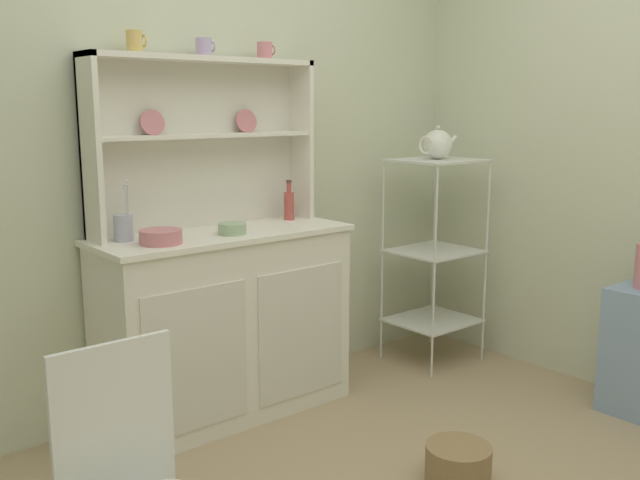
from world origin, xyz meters
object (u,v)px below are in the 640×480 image
object	(u,v)px
hutch_cabinet	(226,322)
porcelain_teapot	(437,144)
jam_bottle	(289,204)
bowl_mixing_large	(161,237)
cup_gold_0	(135,41)
hutch_shelf_unit	(201,130)
floor_basket	(458,465)
bakers_rack	(435,242)
utensil_jar	(123,227)

from	to	relation	value
hutch_cabinet	porcelain_teapot	size ratio (longest dim) A/B	4.70
jam_bottle	bowl_mixing_large	bearing A→B (deg)	-168.29
cup_gold_0	porcelain_teapot	distance (m)	1.67
cup_gold_0	porcelain_teapot	xyz separation A→B (m)	(1.58, -0.24, -0.46)
hutch_shelf_unit	hutch_cabinet	bearing A→B (deg)	-90.00
hutch_cabinet	porcelain_teapot	bearing A→B (deg)	-5.54
hutch_shelf_unit	porcelain_teapot	size ratio (longest dim) A/B	4.40
porcelain_teapot	floor_basket	bearing A→B (deg)	-134.14
hutch_shelf_unit	bakers_rack	distance (m)	1.44
floor_basket	porcelain_teapot	size ratio (longest dim) A/B	1.00
bakers_rack	utensil_jar	size ratio (longest dim) A/B	4.41
bakers_rack	jam_bottle	size ratio (longest dim) A/B	5.77
cup_gold_0	bowl_mixing_large	world-z (taller)	cup_gold_0
floor_basket	jam_bottle	distance (m)	1.45
bakers_rack	floor_basket	distance (m)	1.47
bakers_rack	bowl_mixing_large	size ratio (longest dim) A/B	6.48
jam_bottle	porcelain_teapot	world-z (taller)	porcelain_teapot
bowl_mixing_large	porcelain_teapot	xyz separation A→B (m)	(1.60, -0.05, 0.32)
bakers_rack	porcelain_teapot	bearing A→B (deg)	180.00
hutch_cabinet	floor_basket	xyz separation A→B (m)	(0.33, -1.08, -0.36)
hutch_cabinet	bakers_rack	bearing A→B (deg)	-5.53
hutch_cabinet	hutch_shelf_unit	bearing A→B (deg)	90.00
hutch_shelf_unit	bakers_rack	world-z (taller)	hutch_shelf_unit
hutch_shelf_unit	cup_gold_0	distance (m)	0.49
hutch_cabinet	hutch_shelf_unit	size ratio (longest dim) A/B	1.07
hutch_shelf_unit	floor_basket	world-z (taller)	hutch_shelf_unit
bowl_mixing_large	utensil_jar	distance (m)	0.18
cup_gold_0	jam_bottle	xyz separation A→B (m)	(0.75, -0.04, -0.73)
cup_gold_0	utensil_jar	xyz separation A→B (m)	(-0.11, -0.04, -0.75)
hutch_shelf_unit	utensil_jar	xyz separation A→B (m)	(-0.43, -0.09, -0.38)
porcelain_teapot	hutch_shelf_unit	bearing A→B (deg)	167.16
utensil_jar	cup_gold_0	bearing A→B (deg)	22.17
bakers_rack	cup_gold_0	xyz separation A→B (m)	(-1.59, 0.24, 0.99)
bakers_rack	bowl_mixing_large	bearing A→B (deg)	178.24
bakers_rack	jam_bottle	distance (m)	0.90
hutch_shelf_unit	bowl_mixing_large	size ratio (longest dim) A/B	6.29
hutch_shelf_unit	bakers_rack	bearing A→B (deg)	-12.82
bakers_rack	floor_basket	size ratio (longest dim) A/B	4.52
bakers_rack	bowl_mixing_large	world-z (taller)	bakers_rack
cup_gold_0	jam_bottle	world-z (taller)	cup_gold_0
bakers_rack	utensil_jar	distance (m)	1.73
hutch_shelf_unit	utensil_jar	size ratio (longest dim) A/B	4.28
hutch_cabinet	bowl_mixing_large	size ratio (longest dim) A/B	6.72
hutch_cabinet	jam_bottle	size ratio (longest dim) A/B	5.99
bakers_rack	floor_basket	bearing A→B (deg)	-134.19
cup_gold_0	jam_bottle	bearing A→B (deg)	-2.75
porcelain_teapot	utensil_jar	bearing A→B (deg)	173.27
hutch_cabinet	floor_basket	bearing A→B (deg)	-72.95
hutch_shelf_unit	jam_bottle	world-z (taller)	hutch_shelf_unit
cup_gold_0	porcelain_teapot	world-z (taller)	cup_gold_0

